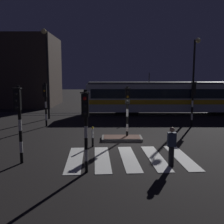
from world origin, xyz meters
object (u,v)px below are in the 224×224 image
(traffic_light_median_centre, at_px, (127,105))
(traffic_light_corner_far_left, at_px, (45,98))
(traffic_light_corner_near_left, at_px, (19,113))
(tram, at_px, (175,97))
(traffic_light_corner_far_right, at_px, (193,96))
(bollard_island_edge, at_px, (93,137))
(traffic_light_kerb_mid_left, at_px, (86,119))
(pedestrian_waiting_at_kerb, at_px, (172,146))
(street_lamp_trackside_left, at_px, (47,64))
(street_lamp_trackside_right, at_px, (195,68))

(traffic_light_median_centre, distance_m, traffic_light_corner_far_left, 7.18)
(traffic_light_median_centre, relative_size, traffic_light_corner_near_left, 0.94)
(traffic_light_corner_near_left, bearing_deg, tram, 55.24)
(traffic_light_corner_far_right, relative_size, bollard_island_edge, 3.16)
(traffic_light_kerb_mid_left, bearing_deg, tram, 65.25)
(tram, height_order, pedestrian_waiting_at_kerb, tram)
(street_lamp_trackside_left, height_order, tram, street_lamp_trackside_left)
(traffic_light_median_centre, height_order, traffic_light_corner_far_left, traffic_light_corner_far_left)
(traffic_light_corner_far_left, xyz_separation_m, traffic_light_kerb_mid_left, (3.98, -9.72, -0.01))
(street_lamp_trackside_left, bearing_deg, traffic_light_corner_near_left, -82.31)
(pedestrian_waiting_at_kerb, bearing_deg, street_lamp_trackside_left, 123.44)
(traffic_light_kerb_mid_left, xyz_separation_m, bollard_island_edge, (-0.01, 3.96, -1.65))
(traffic_light_corner_far_left, distance_m, tram, 13.21)
(street_lamp_trackside_right, distance_m, street_lamp_trackside_left, 13.42)
(traffic_light_corner_far_left, bearing_deg, traffic_light_median_centre, -33.67)
(traffic_light_median_centre, height_order, traffic_light_corner_near_left, traffic_light_corner_near_left)
(traffic_light_corner_far_left, height_order, tram, tram)
(traffic_light_corner_near_left, distance_m, bollard_island_edge, 4.45)
(traffic_light_corner_near_left, height_order, street_lamp_trackside_left, street_lamp_trackside_left)
(tram, relative_size, bollard_island_edge, 16.17)
(traffic_light_corner_far_right, distance_m, street_lamp_trackside_left, 12.64)
(pedestrian_waiting_at_kerb, bearing_deg, street_lamp_trackside_right, 69.20)
(traffic_light_corner_far_right, height_order, street_lamp_trackside_left, street_lamp_trackside_left)
(tram, relative_size, pedestrian_waiting_at_kerb, 10.49)
(traffic_light_corner_far_left, height_order, traffic_light_kerb_mid_left, traffic_light_corner_far_left)
(traffic_light_corner_far_right, bearing_deg, street_lamp_trackside_left, 163.30)
(traffic_light_kerb_mid_left, distance_m, tram, 17.91)
(traffic_light_corner_far_right, height_order, traffic_light_kerb_mid_left, traffic_light_corner_far_right)
(traffic_light_corner_near_left, height_order, traffic_light_kerb_mid_left, traffic_light_corner_near_left)
(traffic_light_median_centre, relative_size, tram, 0.18)
(traffic_light_corner_near_left, distance_m, pedestrian_waiting_at_kerb, 6.73)
(tram, bearing_deg, bollard_island_edge, -121.40)
(street_lamp_trackside_right, height_order, pedestrian_waiting_at_kerb, street_lamp_trackside_right)
(traffic_light_kerb_mid_left, bearing_deg, traffic_light_corner_near_left, 159.14)
(traffic_light_median_centre, bearing_deg, bollard_island_edge, -138.53)
(traffic_light_corner_far_right, distance_m, traffic_light_median_centre, 6.54)
(traffic_light_kerb_mid_left, relative_size, tram, 0.19)
(traffic_light_median_centre, relative_size, traffic_light_kerb_mid_left, 0.97)
(traffic_light_median_centre, distance_m, traffic_light_kerb_mid_left, 6.08)
(traffic_light_median_centre, xyz_separation_m, street_lamp_trackside_left, (-6.63, 7.49, 2.74))
(traffic_light_corner_far_left, relative_size, street_lamp_trackside_left, 0.43)
(pedestrian_waiting_at_kerb, height_order, bollard_island_edge, pedestrian_waiting_at_kerb)
(traffic_light_corner_far_right, xyz_separation_m, street_lamp_trackside_right, (1.51, 4.69, 2.25))
(traffic_light_corner_far_right, bearing_deg, tram, 87.63)
(traffic_light_corner_far_left, relative_size, pedestrian_waiting_at_kerb, 1.96)
(bollard_island_edge, bearing_deg, pedestrian_waiting_at_kerb, -41.38)
(traffic_light_corner_far_left, xyz_separation_m, tram, (11.47, 6.54, -0.46))
(street_lamp_trackside_right, xyz_separation_m, street_lamp_trackside_left, (-13.36, -1.14, 0.32))
(traffic_light_median_centre, distance_m, traffic_light_corner_near_left, 6.79)
(traffic_light_corner_far_left, bearing_deg, bollard_island_edge, -55.43)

